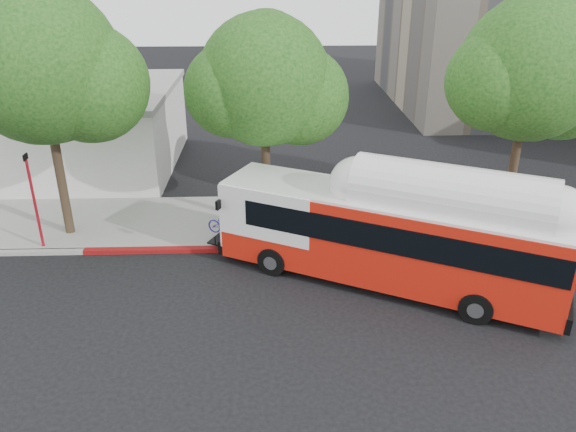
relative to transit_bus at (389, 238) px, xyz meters
name	(u,v)px	position (x,y,z in m)	size (l,w,h in m)	color
ground	(298,306)	(-3.12, -1.39, -1.71)	(120.00, 120.00, 0.00)	black
sidewalk	(290,220)	(-3.12, 5.11, -1.63)	(60.00, 5.00, 0.15)	gray
curb_strip	(293,248)	(-3.12, 2.51, -1.63)	(60.00, 0.30, 0.15)	gray
red_curb_segment	(215,249)	(-6.12, 2.51, -1.63)	(10.00, 0.32, 0.16)	maroon
street_tree_left	(55,70)	(-11.65, 4.17, 4.90)	(6.67, 5.80, 9.74)	#2D2116
street_tree_mid	(275,85)	(-3.71, 4.67, 4.20)	(5.75, 5.00, 8.62)	#2D2116
street_tree_right	(540,75)	(6.32, 4.47, 4.55)	(6.21, 5.40, 9.18)	#2D2116
low_commercial_bldg	(20,128)	(-17.12, 12.61, 0.44)	(16.20, 10.20, 4.25)	silver
transit_bus	(389,238)	(0.00, 0.00, 0.00)	(11.98, 7.44, 3.65)	red
signal_pole	(35,202)	(-12.77, 2.88, 0.28)	(0.11, 0.37, 3.88)	#AE121E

